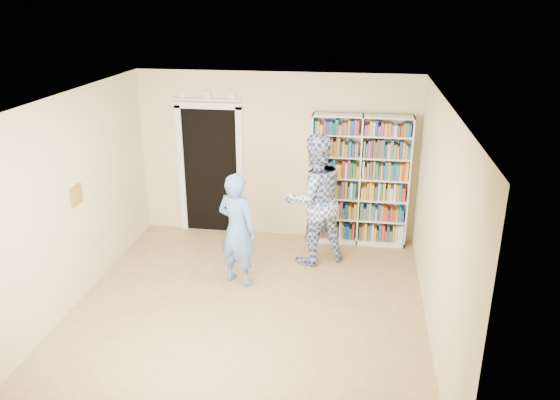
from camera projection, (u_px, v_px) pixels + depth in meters
name	position (u px, v px, depth m)	size (l,w,h in m)	color
floor	(247.00, 312.00, 6.97)	(5.00, 5.00, 0.00)	olive
ceiling	(241.00, 101.00, 6.01)	(5.00, 5.00, 0.00)	white
wall_back	(276.00, 157.00, 8.80)	(4.50, 4.50, 0.00)	beige
wall_left	(68.00, 204.00, 6.80)	(5.00, 5.00, 0.00)	beige
wall_right	(439.00, 226.00, 6.18)	(5.00, 5.00, 0.00)	beige
bookshelf	(360.00, 180.00, 8.57)	(1.53, 0.29, 2.10)	white
doorway	(210.00, 164.00, 8.99)	(1.10, 0.08, 2.43)	black
wall_art	(77.00, 195.00, 6.96)	(0.03, 0.25, 0.25)	brown
man_blue	(237.00, 230.00, 7.42)	(0.59, 0.38, 1.61)	#5581BE
man_plaid	(314.00, 199.00, 7.99)	(0.96, 0.75, 1.97)	#314895
paper_sheet	(318.00, 210.00, 7.85)	(0.19, 0.01, 0.27)	white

